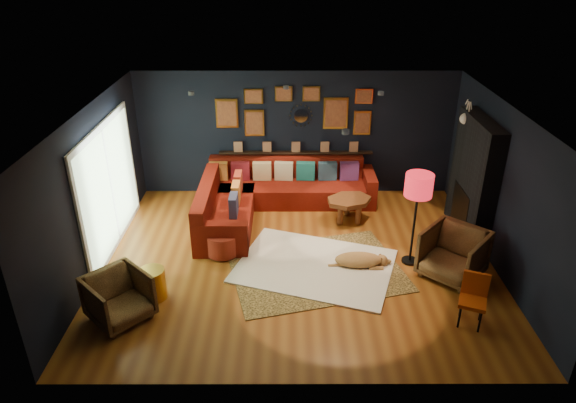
{
  "coord_description": "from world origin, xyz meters",
  "views": [
    {
      "loc": [
        -0.18,
        -7.35,
        4.79
      ],
      "look_at": [
        -0.17,
        0.3,
        0.97
      ],
      "focal_mm": 32.0,
      "sensor_mm": 36.0,
      "label": 1
    }
  ],
  "objects_px": {
    "orange_chair": "(474,295)",
    "floor_lamp": "(418,189)",
    "sectional": "(265,197)",
    "pouf": "(223,243)",
    "gold_stool": "(153,284)",
    "coffee_table": "(349,203)",
    "dog": "(359,257)",
    "armchair_right": "(453,252)",
    "armchair_left": "(118,296)"
  },
  "relations": [
    {
      "from": "armchair_left",
      "to": "orange_chair",
      "type": "bearing_deg",
      "value": -46.84
    },
    {
      "from": "orange_chair",
      "to": "pouf",
      "type": "bearing_deg",
      "value": 176.01
    },
    {
      "from": "sectional",
      "to": "floor_lamp",
      "type": "xyz_separation_m",
      "value": [
        2.5,
        -1.86,
        1.03
      ]
    },
    {
      "from": "armchair_right",
      "to": "gold_stool",
      "type": "relative_size",
      "value": 1.86
    },
    {
      "from": "orange_chair",
      "to": "floor_lamp",
      "type": "bearing_deg",
      "value": 130.5
    },
    {
      "from": "sectional",
      "to": "coffee_table",
      "type": "relative_size",
      "value": 3.17
    },
    {
      "from": "sectional",
      "to": "pouf",
      "type": "height_order",
      "value": "sectional"
    },
    {
      "from": "floor_lamp",
      "to": "dog",
      "type": "bearing_deg",
      "value": -170.4
    },
    {
      "from": "gold_stool",
      "to": "floor_lamp",
      "type": "relative_size",
      "value": 0.3
    },
    {
      "from": "armchair_left",
      "to": "orange_chair",
      "type": "distance_m",
      "value": 4.96
    },
    {
      "from": "coffee_table",
      "to": "pouf",
      "type": "bearing_deg",
      "value": -152.44
    },
    {
      "from": "sectional",
      "to": "dog",
      "type": "relative_size",
      "value": 3.2
    },
    {
      "from": "pouf",
      "to": "armchair_left",
      "type": "distance_m",
      "value": 2.13
    },
    {
      "from": "coffee_table",
      "to": "dog",
      "type": "xyz_separation_m",
      "value": [
        0.0,
        -1.59,
        -0.21
      ]
    },
    {
      "from": "armchair_right",
      "to": "gold_stool",
      "type": "distance_m",
      "value": 4.69
    },
    {
      "from": "gold_stool",
      "to": "floor_lamp",
      "type": "height_order",
      "value": "floor_lamp"
    },
    {
      "from": "coffee_table",
      "to": "dog",
      "type": "relative_size",
      "value": 1.01
    },
    {
      "from": "armchair_left",
      "to": "orange_chair",
      "type": "height_order",
      "value": "armchair_left"
    },
    {
      "from": "coffee_table",
      "to": "armchair_left",
      "type": "relative_size",
      "value": 1.36
    },
    {
      "from": "coffee_table",
      "to": "floor_lamp",
      "type": "distance_m",
      "value": 1.95
    },
    {
      "from": "pouf",
      "to": "sectional",
      "type": "bearing_deg",
      "value": 67.32
    },
    {
      "from": "orange_chair",
      "to": "armchair_right",
      "type": "bearing_deg",
      "value": 109.45
    },
    {
      "from": "floor_lamp",
      "to": "gold_stool",
      "type": "bearing_deg",
      "value": -166.75
    },
    {
      "from": "armchair_right",
      "to": "dog",
      "type": "distance_m",
      "value": 1.5
    },
    {
      "from": "armchair_right",
      "to": "orange_chair",
      "type": "height_order",
      "value": "armchair_right"
    },
    {
      "from": "orange_chair",
      "to": "floor_lamp",
      "type": "height_order",
      "value": "floor_lamp"
    },
    {
      "from": "coffee_table",
      "to": "pouf",
      "type": "relative_size",
      "value": 1.89
    },
    {
      "from": "armchair_right",
      "to": "orange_chair",
      "type": "relative_size",
      "value": 1.18
    },
    {
      "from": "orange_chair",
      "to": "floor_lamp",
      "type": "relative_size",
      "value": 0.48
    },
    {
      "from": "sectional",
      "to": "gold_stool",
      "type": "bearing_deg",
      "value": -119.34
    },
    {
      "from": "gold_stool",
      "to": "armchair_right",
      "type": "bearing_deg",
      "value": 6.79
    },
    {
      "from": "floor_lamp",
      "to": "armchair_left",
      "type": "bearing_deg",
      "value": -161.8
    },
    {
      "from": "coffee_table",
      "to": "armchair_right",
      "type": "height_order",
      "value": "armchair_right"
    },
    {
      "from": "floor_lamp",
      "to": "dog",
      "type": "distance_m",
      "value": 1.48
    },
    {
      "from": "armchair_right",
      "to": "floor_lamp",
      "type": "bearing_deg",
      "value": -174.25
    },
    {
      "from": "coffee_table",
      "to": "gold_stool",
      "type": "bearing_deg",
      "value": -143.06
    },
    {
      "from": "gold_stool",
      "to": "orange_chair",
      "type": "distance_m",
      "value": 4.65
    },
    {
      "from": "dog",
      "to": "armchair_right",
      "type": "bearing_deg",
      "value": -9.01
    },
    {
      "from": "dog",
      "to": "gold_stool",
      "type": "bearing_deg",
      "value": -164.65
    },
    {
      "from": "pouf",
      "to": "armchair_right",
      "type": "relative_size",
      "value": 0.63
    },
    {
      "from": "sectional",
      "to": "armchair_right",
      "type": "height_order",
      "value": "armchair_right"
    },
    {
      "from": "armchair_right",
      "to": "dog",
      "type": "xyz_separation_m",
      "value": [
        -1.45,
        0.26,
        -0.27
      ]
    },
    {
      "from": "coffee_table",
      "to": "floor_lamp",
      "type": "bearing_deg",
      "value": -58.38
    },
    {
      "from": "armchair_left",
      "to": "sectional",
      "type": "bearing_deg",
      "value": 13.68
    },
    {
      "from": "coffee_table",
      "to": "gold_stool",
      "type": "distance_m",
      "value": 4.0
    },
    {
      "from": "pouf",
      "to": "dog",
      "type": "xyz_separation_m",
      "value": [
        2.29,
        -0.4,
        -0.04
      ]
    },
    {
      "from": "pouf",
      "to": "armchair_right",
      "type": "bearing_deg",
      "value": -10.0
    },
    {
      "from": "coffee_table",
      "to": "orange_chair",
      "type": "xyz_separation_m",
      "value": [
        1.41,
        -2.97,
        0.06
      ]
    },
    {
      "from": "gold_stool",
      "to": "orange_chair",
      "type": "bearing_deg",
      "value": -6.98
    },
    {
      "from": "gold_stool",
      "to": "dog",
      "type": "bearing_deg",
      "value": 14.24
    }
  ]
}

